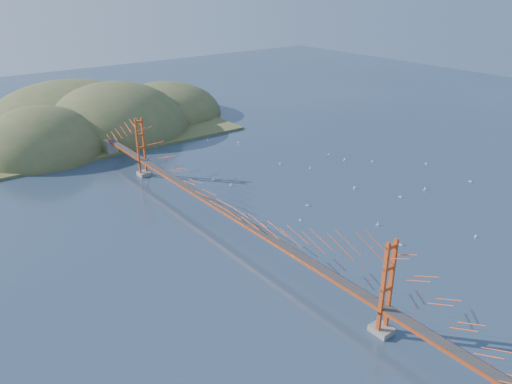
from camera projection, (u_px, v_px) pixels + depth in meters
ground at (229, 232)px, 77.61m from camera, size 320.00×320.00×0.00m
bridge at (227, 190)px, 74.94m from camera, size 2.20×94.40×12.00m
far_headlands at (86, 130)px, 128.73m from camera, size 84.00×58.00×25.00m
sailboat_14 at (400, 196)px, 89.59m from camera, size 0.44×0.55×0.65m
sailboat_16 at (231, 185)px, 94.47m from camera, size 0.58×0.58×0.65m
sailboat_7 at (239, 143)px, 118.27m from camera, size 0.56×0.46×0.65m
sailboat_2 at (354, 188)px, 93.18m from camera, size 0.51×0.43×0.59m
sailboat_8 at (310, 168)px, 102.66m from camera, size 0.57×0.57×0.61m
sailboat_3 at (213, 180)px, 96.89m from camera, size 0.57×0.55×0.64m
sailboat_17 at (344, 160)px, 107.48m from camera, size 0.51×0.42×0.59m
sailboat_4 at (280, 164)px, 105.13m from camera, size 0.61×0.61×0.65m
sailboat_13 at (475, 237)px, 75.84m from camera, size 0.49×0.44×0.56m
sailboat_5 at (470, 181)px, 96.29m from camera, size 0.49×0.59×0.68m
sailboat_6 at (378, 225)px, 79.49m from camera, size 0.55×0.55×0.60m
sailboat_15 at (329, 154)px, 110.87m from camera, size 0.52×0.52×0.57m
sailboat_0 at (300, 220)px, 81.09m from camera, size 0.44×0.51×0.58m
sailboat_1 at (307, 205)px, 86.26m from camera, size 0.62×0.62×0.66m
sailboat_12 at (208, 141)px, 119.78m from camera, size 0.59×0.48×0.68m
sailboat_9 at (426, 163)px, 105.28m from camera, size 0.45×0.55×0.64m
sailboat_11 at (425, 189)px, 92.56m from camera, size 0.64×0.64×0.68m
sailboat_10 at (400, 244)px, 73.67m from camera, size 0.54×0.58×0.65m
sailboat_extra_0 at (372, 161)px, 106.44m from camera, size 0.57×0.57×0.63m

